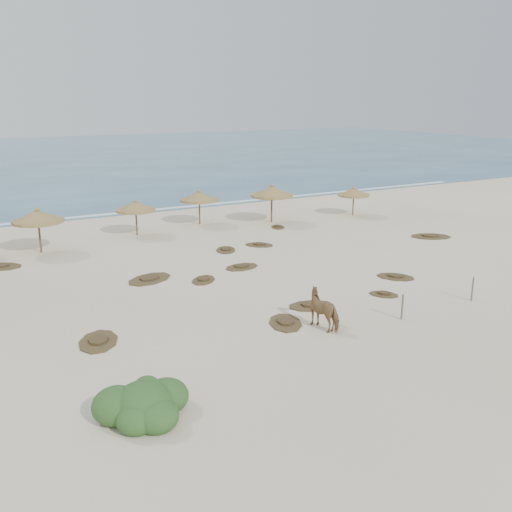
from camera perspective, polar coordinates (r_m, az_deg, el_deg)
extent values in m
plane|color=beige|center=(26.69, 6.66, -4.99)|extent=(160.00, 160.00, 0.00)
cube|color=navy|center=(96.81, -20.25, 9.19)|extent=(200.00, 100.00, 0.01)
cube|color=silver|center=(49.40, -11.07, 4.46)|extent=(70.00, 0.60, 0.01)
cylinder|color=brown|center=(37.64, -20.82, 1.93)|extent=(0.12, 0.12, 2.18)
cylinder|color=olive|center=(37.45, -20.95, 3.27)|extent=(3.52, 3.52, 0.19)
cone|color=olive|center=(37.39, -21.00, 3.78)|extent=(3.40, 3.40, 0.78)
cone|color=olive|center=(37.30, -21.07, 4.48)|extent=(0.37, 0.37, 0.23)
cylinder|color=brown|center=(40.65, -11.87, 3.41)|extent=(0.11, 0.11, 1.93)
cylinder|color=olive|center=(40.49, -11.93, 4.51)|extent=(3.04, 3.04, 0.17)
cone|color=olive|center=(40.44, -11.96, 4.93)|extent=(2.94, 2.94, 0.69)
cone|color=olive|center=(40.36, -11.99, 5.51)|extent=(0.33, 0.33, 0.20)
cylinder|color=brown|center=(43.37, -5.68, 4.50)|extent=(0.12, 0.12, 2.03)
cylinder|color=olive|center=(43.21, -5.71, 5.60)|extent=(3.82, 3.82, 0.17)
cone|color=olive|center=(43.16, -5.72, 6.02)|extent=(3.69, 3.69, 0.73)
cone|color=olive|center=(43.09, -5.73, 6.59)|extent=(0.35, 0.35, 0.21)
cylinder|color=brown|center=(43.83, 1.57, 4.86)|extent=(0.13, 0.13, 2.29)
cylinder|color=olive|center=(43.66, 1.58, 6.08)|extent=(3.28, 3.28, 0.20)
cone|color=olive|center=(43.60, 1.59, 6.55)|extent=(3.17, 3.17, 0.82)
cone|color=olive|center=(43.53, 1.59, 7.18)|extent=(0.39, 0.39, 0.24)
cylinder|color=brown|center=(47.18, 9.69, 5.13)|extent=(0.10, 0.10, 1.81)
cylinder|color=olive|center=(47.05, 9.74, 6.02)|extent=(2.94, 2.94, 0.16)
cone|color=olive|center=(47.00, 9.75, 6.37)|extent=(2.84, 2.84, 0.65)
cone|color=olive|center=(46.94, 9.77, 6.83)|extent=(0.31, 0.31, 0.19)
imported|color=#946743|center=(24.04, 6.95, -5.34)|extent=(1.21, 2.02, 1.59)
cylinder|color=#655A4C|center=(25.59, 14.42, -4.95)|extent=(0.10, 0.10, 1.15)
cylinder|color=#655A4C|center=(28.90, 20.83, -3.10)|extent=(0.10, 0.10, 1.15)
ellipsoid|color=#365C27|center=(17.95, -11.17, -14.31)|extent=(1.78, 1.78, 1.34)
ellipsoid|color=#365C27|center=(18.43, -8.99, -13.67)|extent=(1.42, 1.42, 1.07)
ellipsoid|color=#365C27|center=(18.12, -13.74, -14.35)|extent=(1.51, 1.51, 1.14)
ellipsoid|color=#365C27|center=(17.55, -9.92, -15.50)|extent=(1.34, 1.34, 1.00)
ellipsoid|color=#365C27|center=(17.58, -11.83, -15.63)|extent=(1.25, 1.25, 0.94)
ellipsoid|color=#365C27|center=(18.85, -10.34, -13.34)|extent=(1.07, 1.07, 0.80)
ellipsoid|color=#365C27|center=(18.24, -10.85, -12.65)|extent=(0.80, 0.80, 0.60)
ellipsoid|color=#365C27|center=(17.79, -12.17, -13.35)|extent=(0.71, 0.71, 0.53)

